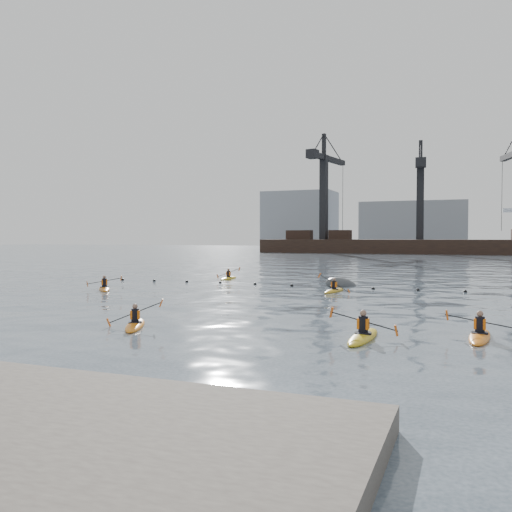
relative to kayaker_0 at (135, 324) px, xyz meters
The scene contains 11 objects.
ground 3.69m from the kayaker_0, 48.99° to the right, with size 400.00×400.00×0.00m, color #313E48.
float_line 19.85m from the kayaker_0, 84.45° to the left, with size 33.24×0.73×0.24m.
barge_pier 107.25m from the kayaker_0, 88.83° to the left, with size 72.00×19.30×29.50m.
skyline 147.85m from the kayaker_0, 88.19° to the left, with size 141.00×28.00×22.00m.
kayaker_0 is the anchor object (origin of this frame).
kayaker_1 9.14m from the kayaker_0, ahead, with size 2.47×3.68×1.22m.
kayaker_2 16.38m from the kayaker_0, 131.34° to the left, with size 2.77×3.18×1.13m.
kayaker_3 17.36m from the kayaker_0, 75.77° to the left, with size 2.29×3.31×1.34m.
kayaker_4 13.22m from the kayaker_0, 10.49° to the left, with size 2.40×3.56×1.13m.
kayaker_5 25.16m from the kayaker_0, 105.71° to the left, with size 2.22×3.23×1.19m.
mooring_buoy 21.64m from the kayaker_0, 79.98° to the left, with size 2.46×1.45×1.23m, color #404346.
Camera 1 is at (10.16, -15.78, 3.64)m, focal length 38.00 mm.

